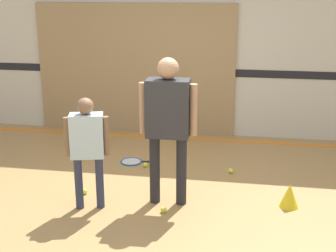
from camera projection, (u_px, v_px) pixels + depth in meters
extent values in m
plane|color=#A87F4C|center=(159.00, 201.00, 5.30)|extent=(16.00, 16.00, 0.00)
cube|color=beige|center=(189.00, 35.00, 7.29)|extent=(16.00, 0.06, 3.20)
cube|color=black|center=(188.00, 72.00, 7.43)|extent=(16.00, 0.01, 0.12)
cube|color=#9E7F56|center=(135.00, 69.00, 7.54)|extent=(3.22, 0.05, 2.08)
cube|color=orange|center=(185.00, 138.00, 7.45)|extent=(14.40, 0.10, 0.01)
cylinder|color=#232328|center=(155.00, 169.00, 5.17)|extent=(0.11, 0.11, 0.78)
cylinder|color=#232328|center=(181.00, 171.00, 5.13)|extent=(0.11, 0.11, 0.78)
cube|color=#2D2D33|center=(168.00, 108.00, 4.95)|extent=(0.46, 0.26, 0.62)
sphere|color=tan|center=(168.00, 68.00, 4.82)|extent=(0.23, 0.23, 0.23)
cylinder|color=tan|center=(143.00, 108.00, 4.99)|extent=(0.08, 0.08, 0.56)
cylinder|color=tan|center=(193.00, 110.00, 4.91)|extent=(0.08, 0.08, 0.56)
cylinder|color=#2D334C|center=(79.00, 183.00, 5.05)|extent=(0.09, 0.09, 0.59)
cylinder|color=#2D334C|center=(100.00, 182.00, 5.07)|extent=(0.09, 0.09, 0.59)
cube|color=silver|center=(87.00, 136.00, 4.90)|extent=(0.38, 0.27, 0.47)
sphere|color=brown|center=(85.00, 106.00, 4.81)|extent=(0.17, 0.17, 0.17)
cylinder|color=brown|center=(67.00, 137.00, 4.89)|extent=(0.06, 0.06, 0.42)
cylinder|color=brown|center=(106.00, 136.00, 4.92)|extent=(0.06, 0.06, 0.42)
torus|color=blue|center=(131.00, 162.00, 6.45)|extent=(0.34, 0.34, 0.02)
cylinder|color=silver|center=(131.00, 162.00, 6.45)|extent=(0.26, 0.26, 0.01)
cylinder|color=black|center=(148.00, 162.00, 6.45)|extent=(0.19, 0.05, 0.02)
sphere|color=black|center=(155.00, 162.00, 6.45)|extent=(0.03, 0.03, 0.03)
sphere|color=#CCE038|center=(164.00, 210.00, 5.02)|extent=(0.07, 0.07, 0.07)
sphere|color=#CCE038|center=(145.00, 165.00, 6.27)|extent=(0.07, 0.07, 0.07)
sphere|color=#CCE038|center=(85.00, 191.00, 5.46)|extent=(0.07, 0.07, 0.07)
sphere|color=#CCE038|center=(231.00, 171.00, 6.07)|extent=(0.07, 0.07, 0.07)
cone|color=yellow|center=(289.00, 196.00, 5.12)|extent=(0.21, 0.21, 0.27)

